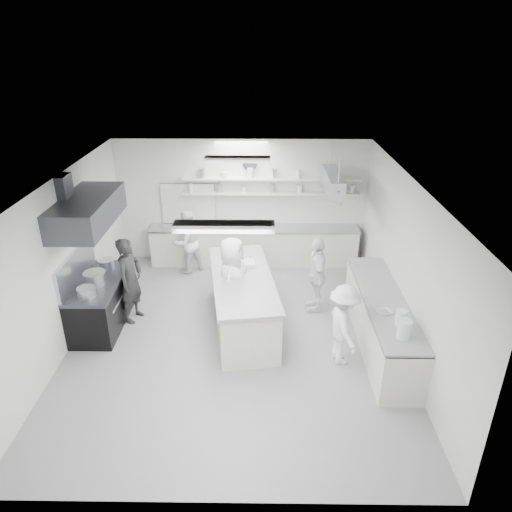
{
  "coord_description": "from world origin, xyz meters",
  "views": [
    {
      "loc": [
        0.48,
        -7.43,
        5.17
      ],
      "look_at": [
        0.38,
        0.6,
        1.4
      ],
      "focal_mm": 33.19,
      "sensor_mm": 36.0,
      "label": 1
    }
  ],
  "objects_px": {
    "stove": "(102,304)",
    "prep_island": "(243,303)",
    "back_counter": "(254,246)",
    "cook_stove": "(130,280)",
    "right_counter": "(381,322)",
    "cook_back": "(187,242)"
  },
  "relations": [
    {
      "from": "back_counter",
      "to": "prep_island",
      "type": "bearing_deg",
      "value": -93.52
    },
    {
      "from": "stove",
      "to": "prep_island",
      "type": "xyz_separation_m",
      "value": [
        2.73,
        -0.01,
        0.06
      ]
    },
    {
      "from": "stove",
      "to": "cook_back",
      "type": "bearing_deg",
      "value": 60.0
    },
    {
      "from": "prep_island",
      "to": "cook_stove",
      "type": "bearing_deg",
      "value": 166.0
    },
    {
      "from": "back_counter",
      "to": "prep_island",
      "type": "height_order",
      "value": "prep_island"
    },
    {
      "from": "stove",
      "to": "cook_stove",
      "type": "height_order",
      "value": "cook_stove"
    },
    {
      "from": "stove",
      "to": "back_counter",
      "type": "height_order",
      "value": "back_counter"
    },
    {
      "from": "stove",
      "to": "back_counter",
      "type": "xyz_separation_m",
      "value": [
        2.9,
        2.8,
        0.01
      ]
    },
    {
      "from": "prep_island",
      "to": "cook_back",
      "type": "relative_size",
      "value": 1.81
    },
    {
      "from": "prep_island",
      "to": "cook_stove",
      "type": "relative_size",
      "value": 1.59
    },
    {
      "from": "stove",
      "to": "cook_back",
      "type": "relative_size",
      "value": 1.18
    },
    {
      "from": "prep_island",
      "to": "back_counter",
      "type": "bearing_deg",
      "value": 78.06
    },
    {
      "from": "back_counter",
      "to": "right_counter",
      "type": "relative_size",
      "value": 1.52
    },
    {
      "from": "prep_island",
      "to": "cook_back",
      "type": "distance_m",
      "value": 2.72
    },
    {
      "from": "stove",
      "to": "prep_island",
      "type": "height_order",
      "value": "prep_island"
    },
    {
      "from": "back_counter",
      "to": "cook_back",
      "type": "height_order",
      "value": "cook_back"
    },
    {
      "from": "right_counter",
      "to": "prep_island",
      "type": "relative_size",
      "value": 1.2
    },
    {
      "from": "back_counter",
      "to": "prep_island",
      "type": "xyz_separation_m",
      "value": [
        -0.17,
        -2.81,
        0.05
      ]
    },
    {
      "from": "back_counter",
      "to": "cook_back",
      "type": "relative_size",
      "value": 3.28
    },
    {
      "from": "stove",
      "to": "right_counter",
      "type": "distance_m",
      "value": 5.28
    },
    {
      "from": "back_counter",
      "to": "prep_island",
      "type": "relative_size",
      "value": 1.82
    },
    {
      "from": "stove",
      "to": "prep_island",
      "type": "distance_m",
      "value": 2.73
    }
  ]
}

